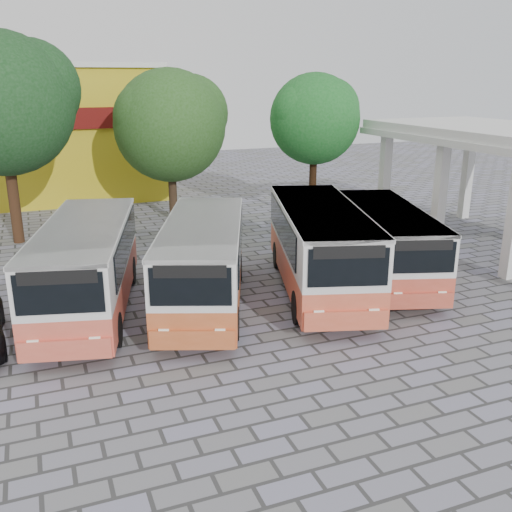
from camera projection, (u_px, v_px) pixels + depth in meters
name	position (u px, v px, depth m)	size (l,w,h in m)	color
ground	(355.00, 327.00, 17.79)	(90.00, 90.00, 0.00)	slate
bus_far_left	(87.00, 263.00, 18.35)	(4.46, 8.74, 2.99)	#CF513B
bus_centre_left	(203.00, 259.00, 18.91)	(5.18, 8.66, 2.92)	#B95325
bus_centre_right	(320.00, 244.00, 20.24)	(5.01, 9.15, 3.11)	#D05334
bus_far_right	(387.00, 239.00, 21.50)	(4.57, 8.17, 2.77)	#BA4630
tree_left	(3.00, 99.00, 25.04)	(6.62, 6.30, 9.48)	#412716
tree_middle	(171.00, 122.00, 29.91)	(6.18, 5.88, 7.97)	#3A281A
tree_right	(315.00, 116.00, 29.61)	(4.93, 4.69, 7.73)	black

